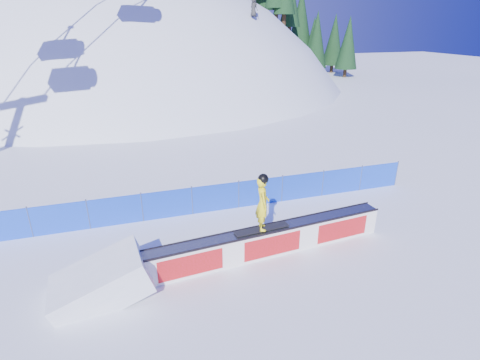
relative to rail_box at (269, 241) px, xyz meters
name	(u,v)px	position (x,y,z in m)	size (l,w,h in m)	color
ground	(188,285)	(-2.94, -0.83, -0.51)	(160.00, 160.00, 0.00)	white
snow_hill	(144,209)	(-2.94, 41.17, -18.51)	(64.00, 64.00, 64.00)	white
safety_fence	(168,204)	(-2.94, 3.67, 0.09)	(22.05, 0.05, 1.30)	blue
rail_box	(269,241)	(0.00, 0.00, 0.00)	(8.67, 1.37, 1.04)	white
snow_ramp	(103,294)	(-5.39, -0.48, -0.51)	(2.67, 1.78, 1.00)	white
snowboarder	(263,203)	(-0.28, -0.03, 1.50)	(1.91, 0.74, 1.98)	black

